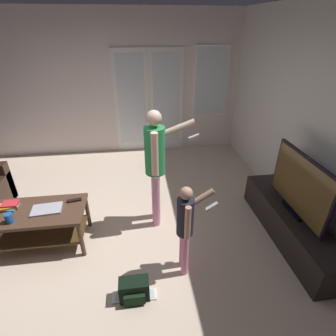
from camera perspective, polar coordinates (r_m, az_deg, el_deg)
The scene contains 14 objects.
ground_plane at distance 3.52m, azimuth -13.25°, elevation -15.18°, with size 5.26×5.55×0.02m, color beige.
wall_back_with_doors at distance 5.39m, azimuth -11.33°, elevation 16.89°, with size 5.26×0.09×2.72m.
wall_right_plain at distance 3.48m, azimuth 31.40°, elevation 7.10°, with size 0.06×5.55×2.69m.
coffee_table at distance 3.48m, azimuth -26.15°, elevation -10.14°, with size 1.05×0.59×0.51m.
tv_stand at distance 3.66m, azimuth 25.04°, elevation -11.18°, with size 0.41×1.78×0.40m.
flat_screen_tv at distance 3.35m, azimuth 27.00°, elevation -3.49°, with size 0.08×1.07×0.74m.
person_adult at distance 3.19m, azimuth -2.60°, elevation 1.79°, with size 0.70×0.42×1.56m.
person_child at distance 2.66m, azimuth 3.97°, elevation -12.05°, with size 0.46×0.29×1.08m.
backpack at distance 2.83m, azimuth -7.39°, elevation -25.00°, with size 0.29×0.19×0.23m.
loose_keyboard at distance 2.93m, azimuth -7.33°, elevation -25.97°, with size 0.44×0.14×0.02m.
laptop_closed at distance 3.35m, azimuth -25.05°, elevation -8.21°, with size 0.33×0.22×0.02m, color #AAA8B8.
cup_near_edge at distance 3.33m, azimuth -31.49°, elevation -9.35°, with size 0.08×0.08×0.11m, color #204F96.
tv_remote_black at distance 3.39m, azimuth -19.89°, elevation -6.68°, with size 0.17×0.05×0.02m, color black.
book_stack at distance 3.58m, azimuth -31.35°, elevation -7.06°, with size 0.22×0.19×0.07m.
Camera 1 is at (0.45, -2.53, 2.39)m, focal length 27.79 mm.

